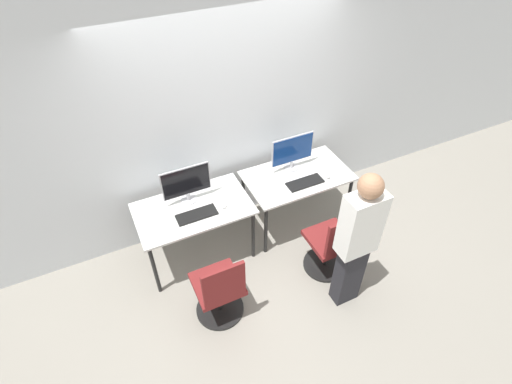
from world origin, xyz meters
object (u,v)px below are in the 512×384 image
Objects in this scene: mouse_left at (223,205)px; office_chair_right at (331,247)px; mouse_right at (327,176)px; monitor_left at (186,183)px; keyboard_right at (305,183)px; keyboard_left at (197,215)px; monitor_right at (292,151)px; office_chair_left at (220,292)px; person_right at (357,239)px.

office_chair_right is (0.92, -0.71, -0.37)m from mouse_left.
mouse_left and mouse_right have the same top height.
monitor_left reaches higher than keyboard_right.
mouse_right reaches higher than keyboard_left.
keyboard_left is at bearing -167.88° from monitor_right.
monitor_right is (1.24, 0.01, 0.00)m from monitor_left.
monitor_left is 1.57m from mouse_right.
monitor_left reaches higher than office_chair_left.
office_chair_left is at bearing -94.59° from keyboard_left.
person_right is (1.16, -1.32, -0.07)m from monitor_left.
mouse_right is (0.28, -0.32, -0.22)m from monitor_right.
mouse_right is at bearing -48.40° from monitor_right.
keyboard_right is at bearing -2.92° from mouse_left.
mouse_right is at bearing 64.03° from office_chair_right.
keyboard_right is at bearing 86.98° from office_chair_right.
monitor_right is 0.48m from mouse_right.
monitor_right reaches higher than mouse_left.
mouse_left is (0.29, -0.25, -0.22)m from monitor_left.
office_chair_right is at bearing 82.94° from person_right.
keyboard_left is 1.00× the size of keyboard_right.
monitor_right is (1.30, 0.98, 0.59)m from office_chair_left.
keyboard_left is at bearing 178.10° from keyboard_right.
mouse_left reaches higher than keyboard_left.
office_chair_right is at bearing -93.02° from keyboard_right.
office_chair_left is (-0.06, -0.97, -0.59)m from monitor_left.
mouse_left is 1.01m from monitor_right.
mouse_left is 0.95m from keyboard_right.
mouse_left is 0.06× the size of person_right.
monitor_left is 0.44m from mouse_left.
mouse_left is 1.23m from mouse_right.
keyboard_left and keyboard_right have the same top height.
mouse_right is (0.28, -0.01, 0.01)m from keyboard_right.
monitor_right is 1.24× the size of keyboard_right.
monitor_left is at bearing 90.00° from keyboard_left.
monitor_left is 0.34m from keyboard_left.
person_right reaches higher than keyboard_left.
person_right is (1.22, -0.35, 0.52)m from office_chair_left.
office_chair_left is at bearing -152.56° from keyboard_right.
mouse_right is 0.10× the size of office_chair_right.
person_right is (-0.08, -1.02, 0.15)m from keyboard_right.
keyboard_right is at bearing 85.53° from person_right.
mouse_left is at bearing 177.08° from keyboard_right.
monitor_right is 5.70× the size of mouse_right.
office_chair_right is (-0.32, -0.65, -0.37)m from mouse_right.
keyboard_right is 0.28m from mouse_right.
office_chair_left reaches higher than mouse_right.
monitor_left and monitor_right have the same top height.
mouse_right is (1.52, -0.05, 0.01)m from keyboard_left.
office_chair_left reaches higher than keyboard_right.
monitor_left is 0.31× the size of person_right.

